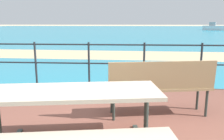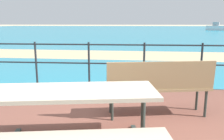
% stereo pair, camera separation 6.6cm
% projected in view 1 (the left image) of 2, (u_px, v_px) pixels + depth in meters
% --- Properties ---
extents(sea_water, '(90.00, 90.00, 0.01)m').
position_uv_depth(sea_water, '(127.00, 30.00, 41.76)').
color(sea_water, teal).
rests_on(sea_water, ground).
extents(beach_strip, '(54.07, 5.01, 0.01)m').
position_uv_depth(beach_strip, '(123.00, 55.00, 10.64)').
color(beach_strip, tan).
rests_on(beach_strip, ground).
extents(picnic_table, '(1.96, 1.56, 0.74)m').
position_uv_depth(picnic_table, '(74.00, 106.00, 2.42)').
color(picnic_table, tan).
rests_on(picnic_table, patio_paving).
extents(park_bench, '(1.63, 0.67, 0.88)m').
position_uv_depth(park_bench, '(160.00, 83.00, 3.49)').
color(park_bench, '#8C704C').
rests_on(park_bench, patio_paving).
extents(railing_fence, '(5.94, 0.04, 1.01)m').
position_uv_depth(railing_fence, '(116.00, 60.00, 4.96)').
color(railing_fence, '#1E2328').
rests_on(railing_fence, patio_paving).
extents(boat_mid, '(4.30, 2.62, 1.44)m').
position_uv_depth(boat_mid, '(215.00, 28.00, 41.62)').
color(boat_mid, silver).
rests_on(boat_mid, sea_water).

